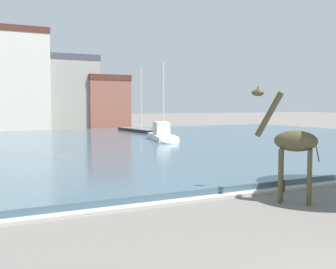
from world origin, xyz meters
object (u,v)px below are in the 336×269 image
giraffe_statue (292,143)px  mooring_bollard (282,186)px  sailboat_white (163,137)px  sailboat_black (142,132)px

giraffe_statue → mooring_bollard: bearing=56.3°
giraffe_statue → sailboat_white: (6.30, 22.80, -1.56)m
giraffe_statue → sailboat_white: sailboat_white is taller
sailboat_white → sailboat_black: sailboat_black is taller
sailboat_black → mooring_bollard: size_ratio=18.83×
giraffe_statue → sailboat_black: (9.39, 34.58, -1.81)m
sailboat_white → mooring_bollard: size_ratio=15.55×
sailboat_white → sailboat_black: size_ratio=0.83×
sailboat_black → sailboat_white: bearing=-104.7°
giraffe_statue → mooring_bollard: 2.84m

